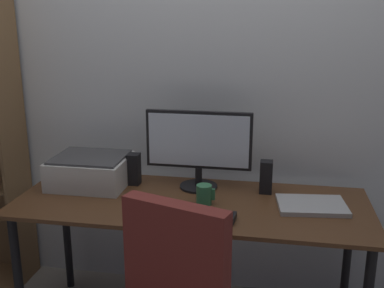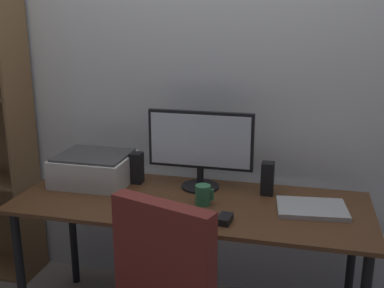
# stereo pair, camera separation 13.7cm
# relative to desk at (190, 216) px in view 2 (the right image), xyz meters

# --- Properties ---
(back_wall) EXTENTS (6.40, 0.10, 2.60)m
(back_wall) POSITION_rel_desk_xyz_m (0.00, 0.50, 0.64)
(back_wall) COLOR silver
(back_wall) RESTS_ON ground
(desk) EXTENTS (1.74, 0.66, 0.74)m
(desk) POSITION_rel_desk_xyz_m (0.00, 0.00, 0.00)
(desk) COLOR #56351E
(desk) RESTS_ON ground
(monitor) EXTENTS (0.55, 0.20, 0.41)m
(monitor) POSITION_rel_desk_xyz_m (0.01, 0.19, 0.32)
(monitor) COLOR black
(monitor) RESTS_ON desk
(keyboard) EXTENTS (0.29, 0.11, 0.02)m
(keyboard) POSITION_rel_desk_xyz_m (0.01, -0.18, 0.09)
(keyboard) COLOR black
(keyboard) RESTS_ON desk
(mouse) EXTENTS (0.07, 0.10, 0.03)m
(mouse) POSITION_rel_desk_xyz_m (0.21, -0.20, 0.10)
(mouse) COLOR black
(mouse) RESTS_ON desk
(coffee_mug) EXTENTS (0.09, 0.08, 0.10)m
(coffee_mug) POSITION_rel_desk_xyz_m (0.07, -0.03, 0.13)
(coffee_mug) COLOR #387F51
(coffee_mug) RESTS_ON desk
(laptop) EXTENTS (0.34, 0.26, 0.02)m
(laptop) POSITION_rel_desk_xyz_m (0.58, 0.03, 0.09)
(laptop) COLOR #B7BABC
(laptop) RESTS_ON desk
(speaker_left) EXTENTS (0.06, 0.07, 0.17)m
(speaker_left) POSITION_rel_desk_xyz_m (-0.35, 0.18, 0.17)
(speaker_left) COLOR black
(speaker_left) RESTS_ON desk
(speaker_right) EXTENTS (0.06, 0.07, 0.17)m
(speaker_right) POSITION_rel_desk_xyz_m (0.36, 0.18, 0.17)
(speaker_right) COLOR black
(speaker_right) RESTS_ON desk
(printer) EXTENTS (0.40, 0.34, 0.16)m
(printer) POSITION_rel_desk_xyz_m (-0.57, 0.13, 0.16)
(printer) COLOR silver
(printer) RESTS_ON desk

